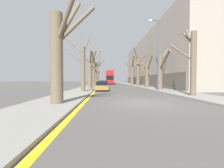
# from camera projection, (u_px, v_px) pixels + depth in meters

# --- Properties ---
(ground_plane) EXTENTS (300.00, 300.00, 0.00)m
(ground_plane) POSITION_uv_depth(u_px,v_px,m) (143.00, 103.00, 9.62)
(ground_plane) COLOR #4C4947
(sidewalk_left) EXTENTS (3.30, 120.00, 0.12)m
(sidewalk_left) POSITION_uv_depth(u_px,v_px,m) (97.00, 83.00, 59.31)
(sidewalk_left) COLOR gray
(sidewalk_left) RESTS_ON ground
(sidewalk_right) EXTENTS (3.30, 120.00, 0.12)m
(sidewalk_right) POSITION_uv_depth(u_px,v_px,m) (126.00, 83.00, 59.80)
(sidewalk_right) COLOR gray
(sidewalk_right) RESTS_ON ground
(building_facade_right) EXTENTS (10.08, 48.60, 12.51)m
(building_facade_right) POSITION_uv_depth(u_px,v_px,m) (158.00, 63.00, 41.84)
(building_facade_right) COLOR #9E9384
(building_facade_right) RESTS_ON ground
(kerb_line_stripe) EXTENTS (0.24, 120.00, 0.01)m
(kerb_line_stripe) POSITION_uv_depth(u_px,v_px,m) (102.00, 84.00, 59.39)
(kerb_line_stripe) COLOR yellow
(kerb_line_stripe) RESTS_ON ground
(street_tree_left_0) EXTENTS (2.51, 2.97, 6.63)m
(street_tree_left_0) POSITION_uv_depth(u_px,v_px,m) (59.00, 52.00, 8.67)
(street_tree_left_0) COLOR brown
(street_tree_left_0) RESTS_ON ground
(street_tree_left_1) EXTENTS (3.05, 1.54, 6.92)m
(street_tree_left_1) POSITION_uv_depth(u_px,v_px,m) (82.00, 66.00, 18.10)
(street_tree_left_1) COLOR brown
(street_tree_left_1) RESTS_ON ground
(street_tree_left_2) EXTENTS (1.79, 3.68, 6.59)m
(street_tree_left_2) POSITION_uv_depth(u_px,v_px,m) (90.00, 72.00, 26.91)
(street_tree_left_2) COLOR brown
(street_tree_left_2) RESTS_ON ground
(street_tree_left_3) EXTENTS (4.42, 4.22, 8.59)m
(street_tree_left_3) POSITION_uv_depth(u_px,v_px,m) (94.00, 70.00, 35.47)
(street_tree_left_3) COLOR brown
(street_tree_left_3) RESTS_ON ground
(street_tree_left_4) EXTENTS (4.26, 5.44, 6.79)m
(street_tree_left_4) POSITION_uv_depth(u_px,v_px,m) (96.00, 74.00, 43.73)
(street_tree_left_4) COLOR brown
(street_tree_left_4) RESTS_ON ground
(street_tree_left_5) EXTENTS (2.32, 2.03, 6.36)m
(street_tree_left_5) POSITION_uv_depth(u_px,v_px,m) (98.00, 76.00, 52.30)
(street_tree_left_5) COLOR brown
(street_tree_left_5) RESTS_ON ground
(street_tree_right_0) EXTENTS (2.22, 2.93, 6.42)m
(street_tree_right_0) POSITION_uv_depth(u_px,v_px,m) (192.00, 61.00, 13.13)
(street_tree_right_0) COLOR brown
(street_tree_right_0) RESTS_ON ground
(street_tree_right_1) EXTENTS (2.11, 5.70, 6.17)m
(street_tree_right_1) POSITION_uv_depth(u_px,v_px,m) (161.00, 70.00, 21.12)
(street_tree_right_1) COLOR brown
(street_tree_right_1) RESTS_ON ground
(street_tree_right_2) EXTENTS (2.55, 4.85, 5.74)m
(street_tree_right_2) POSITION_uv_depth(u_px,v_px,m) (146.00, 73.00, 27.42)
(street_tree_right_2) COLOR brown
(street_tree_right_2) RESTS_ON ground
(street_tree_right_3) EXTENTS (2.96, 2.37, 8.85)m
(street_tree_right_3) POSITION_uv_depth(u_px,v_px,m) (138.00, 71.00, 35.38)
(street_tree_right_3) COLOR brown
(street_tree_right_3) RESTS_ON ground
(street_tree_right_4) EXTENTS (2.34, 4.46, 8.19)m
(street_tree_right_4) POSITION_uv_depth(u_px,v_px,m) (132.00, 71.00, 42.53)
(street_tree_right_4) COLOR brown
(street_tree_right_4) RESTS_ON ground
(double_decker_bus) EXTENTS (2.53, 11.21, 4.53)m
(double_decker_bus) POSITION_uv_depth(u_px,v_px,m) (109.00, 77.00, 52.03)
(double_decker_bus) COLOR red
(double_decker_bus) RESTS_ON ground
(parked_car_0) EXTENTS (1.77, 3.94, 1.26)m
(parked_car_0) POSITION_uv_depth(u_px,v_px,m) (102.00, 86.00, 20.67)
(parked_car_0) COLOR olive
(parked_car_0) RESTS_ON ground
(parked_car_1) EXTENTS (1.86, 3.91, 1.34)m
(parked_car_1) POSITION_uv_depth(u_px,v_px,m) (103.00, 85.00, 26.94)
(parked_car_1) COLOR navy
(parked_car_1) RESTS_ON ground
(parked_car_2) EXTENTS (1.88, 4.04, 1.31)m
(parked_car_2) POSITION_uv_depth(u_px,v_px,m) (103.00, 84.00, 32.06)
(parked_car_2) COLOR maroon
(parked_car_2) RESTS_ON ground
(parked_car_3) EXTENTS (1.88, 4.28, 1.33)m
(parked_car_3) POSITION_uv_depth(u_px,v_px,m) (104.00, 83.00, 38.67)
(parked_car_3) COLOR maroon
(parked_car_3) RESTS_ON ground
(lamp_post) EXTENTS (1.40, 0.20, 9.39)m
(lamp_post) POSITION_uv_depth(u_px,v_px,m) (158.00, 52.00, 19.62)
(lamp_post) COLOR #4C4F54
(lamp_post) RESTS_ON ground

